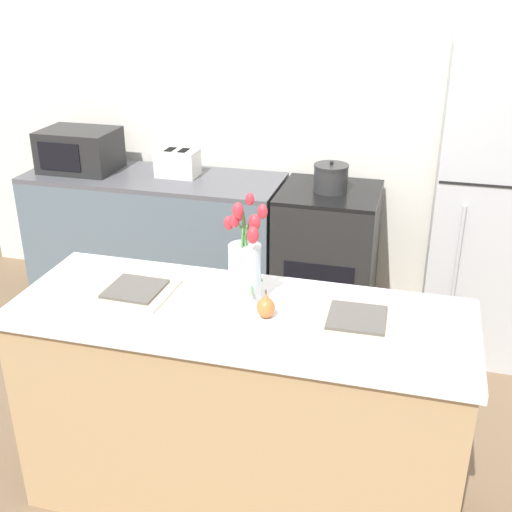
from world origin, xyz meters
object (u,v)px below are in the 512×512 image
at_px(flower_vase, 245,266).
at_px(toaster, 178,163).
at_px(stove_range, 327,259).
at_px(refrigerator, 495,206).
at_px(plate_setting_right, 357,319).
at_px(pear_figurine, 266,307).
at_px(plate_setting_left, 135,290).
at_px(cooking_pot, 331,178).
at_px(microwave, 80,150).

distance_m(flower_vase, toaster, 1.82).
bearing_deg(flower_vase, stove_range, 86.56).
bearing_deg(stove_range, toaster, 177.54).
height_order(refrigerator, plate_setting_right, refrigerator).
xyz_separation_m(plate_setting_right, toaster, (-1.35, 1.61, 0.06)).
relative_size(pear_figurine, plate_setting_right, 0.38).
bearing_deg(plate_setting_left, plate_setting_right, 0.00).
height_order(refrigerator, plate_setting_left, refrigerator).
bearing_deg(pear_figurine, toaster, 121.19).
height_order(cooking_pot, microwave, microwave).
distance_m(pear_figurine, toaster, 1.95).
bearing_deg(cooking_pot, stove_range, 103.31).
xyz_separation_m(stove_range, cooking_pot, (0.00, -0.01, 0.54)).
bearing_deg(microwave, toaster, 3.72).
relative_size(plate_setting_left, microwave, 0.64).
height_order(pear_figurine, toaster, toaster).
relative_size(stove_range, plate_setting_right, 3.00).
bearing_deg(microwave, flower_vase, -44.32).
height_order(pear_figurine, plate_setting_left, pear_figurine).
relative_size(plate_setting_left, plate_setting_right, 1.00).
distance_m(refrigerator, pear_figurine, 1.88).
bearing_deg(plate_setting_left, microwave, 125.40).
bearing_deg(cooking_pot, toaster, 177.03).
xyz_separation_m(pear_figurine, plate_setting_left, (-0.56, 0.06, -0.04)).
relative_size(refrigerator, cooking_pot, 8.62).
relative_size(refrigerator, flower_vase, 4.17).
bearing_deg(pear_figurine, refrigerator, 60.09).
xyz_separation_m(toaster, microwave, (-0.67, -0.04, 0.05)).
xyz_separation_m(stove_range, toaster, (-1.00, 0.04, 0.54)).
bearing_deg(plate_setting_right, toaster, 129.86).
height_order(stove_range, cooking_pot, cooking_pot).
height_order(plate_setting_right, cooking_pot, cooking_pot).
distance_m(flower_vase, plate_setting_right, 0.47).
bearing_deg(refrigerator, stove_range, -179.96).
bearing_deg(cooking_pot, plate_setting_right, -77.44).
xyz_separation_m(cooking_pot, microwave, (-1.67, 0.01, 0.05)).
height_order(plate_setting_left, plate_setting_right, same).
relative_size(refrigerator, microwave, 3.76).
xyz_separation_m(pear_figurine, cooking_pot, (-0.01, 1.62, 0.02)).
bearing_deg(toaster, refrigerator, -1.24).
xyz_separation_m(flower_vase, cooking_pot, (0.09, 1.53, -0.10)).
height_order(stove_range, plate_setting_right, plate_setting_right).
bearing_deg(toaster, stove_range, -2.46).
bearing_deg(plate_setting_left, refrigerator, 46.34).
height_order(toaster, microwave, microwave).
bearing_deg(flower_vase, microwave, 135.68).
bearing_deg(pear_figurine, stove_range, 90.47).
relative_size(plate_setting_left, cooking_pot, 1.46).
height_order(flower_vase, toaster, flower_vase).
distance_m(stove_range, flower_vase, 1.67).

